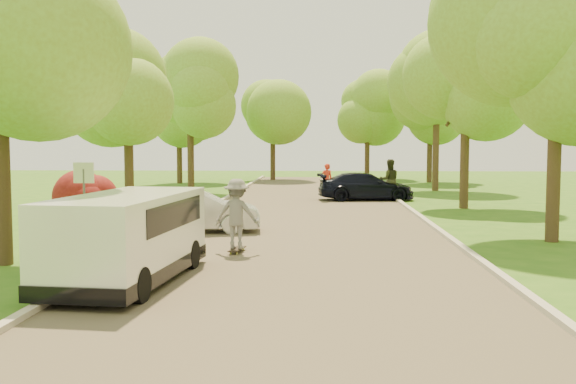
% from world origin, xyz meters
% --- Properties ---
extents(ground, '(100.00, 100.00, 0.00)m').
position_xyz_m(ground, '(0.00, 0.00, 0.00)').
color(ground, '#2D6117').
rests_on(ground, ground).
extents(road, '(8.00, 60.00, 0.01)m').
position_xyz_m(road, '(0.00, 8.00, 0.01)').
color(road, '#4C4438').
rests_on(road, ground).
extents(curb_left, '(0.18, 60.00, 0.12)m').
position_xyz_m(curb_left, '(-4.05, 8.00, 0.06)').
color(curb_left, '#B2AD9E').
rests_on(curb_left, ground).
extents(curb_right, '(0.18, 60.00, 0.12)m').
position_xyz_m(curb_right, '(4.05, 8.00, 0.06)').
color(curb_right, '#B2AD9E').
rests_on(curb_right, ground).
extents(street_sign, '(0.55, 0.06, 2.17)m').
position_xyz_m(street_sign, '(-5.80, 4.00, 1.56)').
color(street_sign, '#59595E').
rests_on(street_sign, ground).
extents(red_shrub, '(1.70, 1.70, 1.95)m').
position_xyz_m(red_shrub, '(-6.30, 5.50, 1.10)').
color(red_shrub, '#382619').
rests_on(red_shrub, ground).
extents(tree_l_mida, '(4.71, 4.60, 7.39)m').
position_xyz_m(tree_l_mida, '(-6.30, 1.00, 5.17)').
color(tree_l_mida, '#382619').
rests_on(tree_l_mida, ground).
extents(tree_l_midb, '(4.30, 4.20, 6.62)m').
position_xyz_m(tree_l_midb, '(-6.81, 12.00, 4.59)').
color(tree_l_midb, '#382619').
rests_on(tree_l_midb, ground).
extents(tree_l_far, '(4.92, 4.80, 7.79)m').
position_xyz_m(tree_l_far, '(-6.39, 22.00, 5.47)').
color(tree_l_far, '#382619').
rests_on(tree_l_far, ground).
extents(tree_r_mida, '(5.13, 5.00, 7.95)m').
position_xyz_m(tree_r_mida, '(7.02, 5.00, 5.54)').
color(tree_r_mida, '#382619').
rests_on(tree_r_mida, ground).
extents(tree_r_midb, '(4.51, 4.40, 7.01)m').
position_xyz_m(tree_r_midb, '(6.60, 14.00, 4.88)').
color(tree_r_midb, '#382619').
rests_on(tree_r_midb, ground).
extents(tree_r_far, '(5.33, 5.20, 8.34)m').
position_xyz_m(tree_r_far, '(7.23, 24.00, 5.83)').
color(tree_r_far, '#382619').
rests_on(tree_r_far, ground).
extents(tree_bg_a, '(5.12, 5.00, 7.72)m').
position_xyz_m(tree_bg_a, '(-8.78, 30.00, 5.31)').
color(tree_bg_a, '#382619').
rests_on(tree_bg_a, ground).
extents(tree_bg_b, '(5.12, 5.00, 7.95)m').
position_xyz_m(tree_bg_b, '(8.22, 32.00, 5.54)').
color(tree_bg_b, '#382619').
rests_on(tree_bg_b, ground).
extents(tree_bg_c, '(4.92, 4.80, 7.33)m').
position_xyz_m(tree_bg_c, '(-2.79, 34.00, 5.02)').
color(tree_bg_c, '#382619').
rests_on(tree_bg_c, ground).
extents(tree_bg_d, '(5.12, 5.00, 7.72)m').
position_xyz_m(tree_bg_d, '(4.22, 36.00, 5.31)').
color(tree_bg_d, '#382619').
rests_on(tree_bg_d, ground).
extents(minivan, '(2.21, 4.72, 1.71)m').
position_xyz_m(minivan, '(-3.20, -0.67, 0.90)').
color(minivan, white).
rests_on(minivan, ground).
extents(silver_sedan, '(4.05, 1.79, 1.29)m').
position_xyz_m(silver_sedan, '(-3.30, 6.33, 0.65)').
color(silver_sedan, '#BBBBC0').
rests_on(silver_sedan, ground).
extents(dark_sedan, '(4.65, 2.28, 1.30)m').
position_xyz_m(dark_sedan, '(2.61, 17.57, 0.65)').
color(dark_sedan, black).
rests_on(dark_sedan, ground).
extents(longboard, '(0.36, 0.90, 0.10)m').
position_xyz_m(longboard, '(-1.55, 2.73, 0.10)').
color(longboard, black).
rests_on(longboard, ground).
extents(skateboarder, '(1.18, 0.78, 1.71)m').
position_xyz_m(skateboarder, '(-1.55, 2.73, 0.97)').
color(skateboarder, slate).
rests_on(skateboarder, longboard).
extents(person_striped, '(0.70, 0.58, 1.65)m').
position_xyz_m(person_striped, '(0.80, 19.83, 0.83)').
color(person_striped, red).
rests_on(person_striped, ground).
extents(person_olive, '(1.01, 0.82, 1.94)m').
position_xyz_m(person_olive, '(3.71, 17.47, 0.97)').
color(person_olive, '#292D1B').
rests_on(person_olive, ground).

